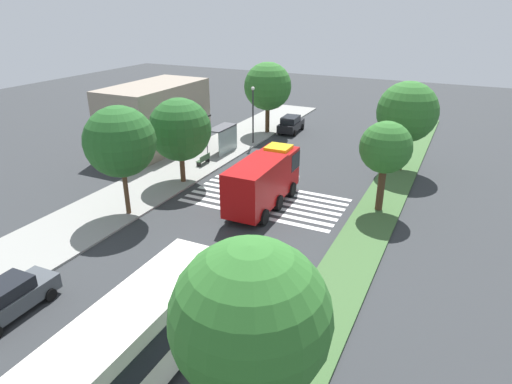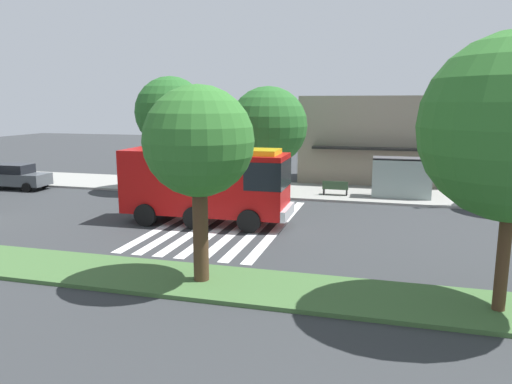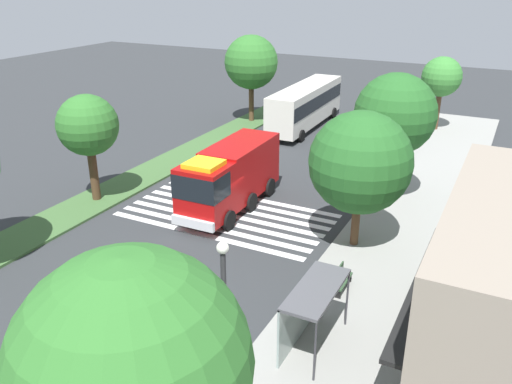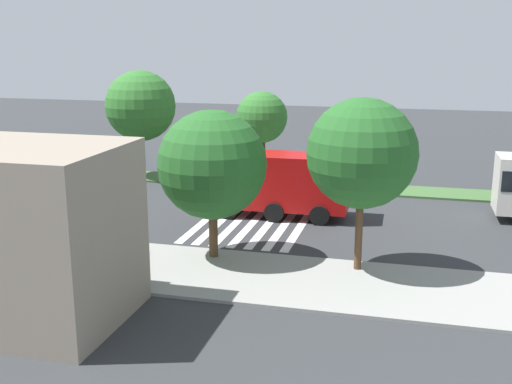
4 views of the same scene
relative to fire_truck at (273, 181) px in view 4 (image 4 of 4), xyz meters
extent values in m
plane|color=#2D3033|center=(1.78, 0.30, -2.08)|extent=(120.00, 120.00, 0.00)
cube|color=gray|center=(1.78, 9.71, -2.01)|extent=(60.00, 5.80, 0.14)
cube|color=#3D6033|center=(1.78, -7.71, -2.01)|extent=(60.00, 3.00, 0.14)
cube|color=silver|center=(-1.96, 0.30, -2.07)|extent=(0.45, 11.72, 0.01)
cube|color=silver|center=(-1.06, 0.30, -2.07)|extent=(0.45, 11.72, 0.01)
cube|color=silver|center=(-0.16, 0.30, -2.07)|extent=(0.45, 11.72, 0.01)
cube|color=silver|center=(0.74, 0.30, -2.07)|extent=(0.45, 11.72, 0.01)
cube|color=silver|center=(1.64, 0.30, -2.07)|extent=(0.45, 11.72, 0.01)
cube|color=silver|center=(2.54, 0.30, -2.07)|extent=(0.45, 11.72, 0.01)
cube|color=silver|center=(3.44, 0.30, -2.07)|extent=(0.45, 11.72, 0.01)
cube|color=#A50C0C|center=(2.55, 0.04, -0.05)|extent=(2.46, 2.56, 2.95)
cube|color=#A50C0C|center=(-1.48, -0.02, 0.01)|extent=(5.69, 2.61, 3.08)
cube|color=black|center=(2.92, 0.05, 0.54)|extent=(1.79, 2.57, 1.30)
cube|color=silver|center=(3.86, 0.06, -1.28)|extent=(0.28, 2.52, 0.50)
cube|color=yellow|center=(2.55, 0.04, 1.54)|extent=(1.72, 1.79, 0.24)
cylinder|color=black|center=(2.29, 1.30, -1.53)|extent=(1.10, 0.32, 1.10)
cylinder|color=black|center=(2.33, -1.22, -1.53)|extent=(1.10, 0.32, 1.10)
cylinder|color=black|center=(-2.92, 1.21, -1.53)|extent=(1.10, 0.32, 1.10)
cylinder|color=black|center=(-2.88, -1.31, -1.53)|extent=(1.10, 0.32, 1.10)
cylinder|color=black|center=(-0.37, 1.25, -1.53)|extent=(1.10, 0.32, 1.10)
cylinder|color=black|center=(-0.33, -1.26, -1.53)|extent=(1.10, 0.32, 1.10)
cube|color=#4C4C51|center=(9.24, 8.84, 0.46)|extent=(3.50, 1.40, 0.12)
cube|color=#8C9E99|center=(9.24, 8.18, -0.74)|extent=(3.50, 0.08, 2.40)
cylinder|color=#333338|center=(7.54, 9.49, -0.74)|extent=(0.08, 0.08, 2.40)
cylinder|color=#333338|center=(10.94, 9.49, -0.74)|extent=(0.08, 0.08, 2.40)
cube|color=#2D472D|center=(5.24, 8.55, -1.53)|extent=(1.60, 0.50, 0.08)
cube|color=#2D472D|center=(5.24, 8.33, -1.27)|extent=(1.60, 0.06, 0.45)
cube|color=black|center=(4.52, 8.55, -1.76)|extent=(0.08, 0.45, 0.37)
cube|color=black|center=(5.96, 8.55, -1.76)|extent=(0.08, 0.45, 0.37)
cube|color=black|center=(7.69, 12.21, 0.72)|extent=(9.03, 0.80, 0.16)
cylinder|color=#513823|center=(-5.63, 7.81, -0.19)|extent=(0.32, 0.32, 3.50)
sphere|color=#235B23|center=(-5.63, 7.81, 3.20)|extent=(4.70, 4.70, 4.70)
cylinder|color=#513823|center=(1.01, 7.81, -0.64)|extent=(0.41, 0.41, 2.60)
sphere|color=#235B23|center=(1.01, 7.81, 2.39)|extent=(4.94, 4.94, 4.94)
cylinder|color=#47301E|center=(2.56, -7.71, -0.27)|extent=(0.50, 0.50, 3.34)
sphere|color=#2D6B28|center=(2.56, -7.71, 2.63)|extent=(3.52, 3.52, 3.52)
cylinder|color=#47301E|center=(11.52, -7.71, -0.27)|extent=(0.35, 0.35, 3.34)
sphere|color=#2D6B28|center=(11.52, -7.71, 3.17)|extent=(5.05, 5.05, 5.05)
camera|label=1|loc=(-26.71, -12.26, 11.54)|focal=31.06mm
camera|label=2|loc=(8.26, -21.86, 3.80)|focal=33.85mm
camera|label=3|loc=(24.18, 14.06, 10.75)|focal=37.00mm
camera|label=4|loc=(-7.83, 34.28, 7.94)|focal=44.41mm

